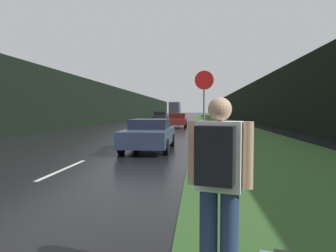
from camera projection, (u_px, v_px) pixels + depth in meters
grass_verge at (218, 123)px, 39.70m from camera, size 6.00×240.00×0.02m
lane_stripe_b at (64, 169)px, 8.54m from camera, size 0.12×3.00×0.01m
lane_stripe_c at (124, 143)px, 15.50m from camera, size 0.12×3.00×0.01m
lane_stripe_d at (147, 133)px, 22.46m from camera, size 0.12×3.00×0.01m
treeline_far_side at (119, 105)px, 51.08m from camera, size 2.00×140.00×5.28m
treeline_near_side at (251, 104)px, 48.90m from camera, size 2.00×140.00×5.71m
stop_sign at (204, 102)px, 11.54m from camera, size 0.73×0.07×3.21m
hitchhiker_with_backpack at (218, 179)px, 2.81m from camera, size 0.61×0.50×1.80m
car_passing_near at (149, 134)px, 12.80m from camera, size 1.92×4.50×1.31m
car_passing_far at (177, 120)px, 30.40m from camera, size 1.89×4.49×1.43m
car_oncoming at (160, 117)px, 44.96m from camera, size 2.04×4.50×1.57m
delivery_truck at (175, 110)px, 73.61m from camera, size 2.52×8.62×3.74m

